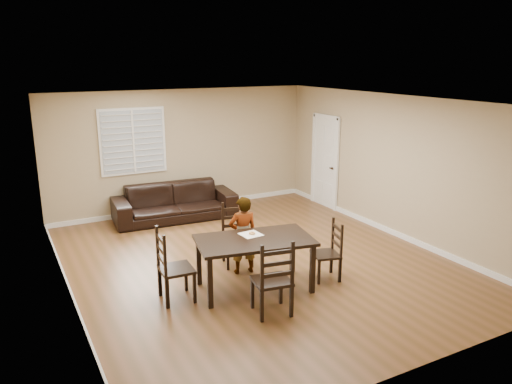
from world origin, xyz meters
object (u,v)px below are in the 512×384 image
at_px(sofa, 175,202).
at_px(child, 243,235).
at_px(chair_far, 275,283).
at_px(dining_table, 254,244).
at_px(chair_right, 333,252).
at_px(chair_left, 167,269).
at_px(chair_near, 236,235).
at_px(donut, 252,233).

bearing_deg(sofa, child, -84.82).
distance_m(chair_far, child, 1.52).
xyz_separation_m(dining_table, sofa, (0.07, 3.75, -0.33)).
distance_m(dining_table, child, 0.62).
bearing_deg(chair_right, chair_left, -85.06).
xyz_separation_m(chair_far, child, (0.27, 1.49, 0.15)).
bearing_deg(chair_near, chair_left, -136.90).
bearing_deg(chair_far, chair_left, -35.38).
distance_m(dining_table, chair_near, 1.10).
height_order(chair_left, chair_right, chair_left).
distance_m(child, donut, 0.46).
xyz_separation_m(dining_table, chair_far, (-0.16, -0.89, -0.22)).
height_order(dining_table, chair_near, chair_near).
height_order(chair_near, donut, chair_near).
height_order(chair_near, chair_right, chair_near).
distance_m(dining_table, donut, 0.22).
xyz_separation_m(chair_near, child, (-0.09, -0.45, 0.16)).
xyz_separation_m(chair_left, sofa, (1.34, 3.53, -0.11)).
height_order(dining_table, chair_far, chair_far).
height_order(dining_table, child, child).
distance_m(chair_right, child, 1.43).
xyz_separation_m(chair_right, sofa, (-1.18, 3.99, -0.05)).
height_order(chair_near, child, child).
relative_size(child, donut, 13.14).
bearing_deg(child, donut, 91.39).
relative_size(dining_table, chair_far, 1.70).
bearing_deg(donut, chair_far, -101.54).
height_order(chair_left, donut, chair_left).
height_order(chair_left, sofa, chair_left).
distance_m(chair_left, donut, 1.37).
bearing_deg(child, chair_near, -92.29).
bearing_deg(chair_far, donut, -91.96).
relative_size(chair_near, chair_left, 0.96).
distance_m(chair_right, sofa, 4.17).
xyz_separation_m(dining_table, child, (0.11, 0.60, -0.07)).
bearing_deg(chair_far, chair_right, -145.93).
height_order(chair_right, sofa, chair_right).
bearing_deg(chair_right, sofa, -148.15).
xyz_separation_m(chair_near, chair_far, (-0.37, -1.94, 0.02)).
xyz_separation_m(chair_left, child, (1.38, 0.38, 0.15)).
bearing_deg(child, dining_table, 88.53).
distance_m(chair_far, chair_left, 1.56).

